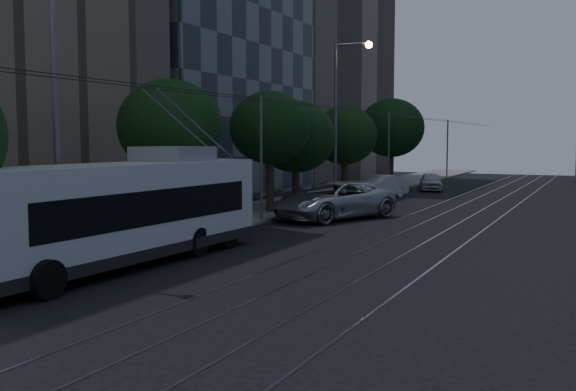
% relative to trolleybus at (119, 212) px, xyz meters
% --- Properties ---
extents(ground, '(120.00, 120.00, 0.00)m').
position_rel_trolleybus_xyz_m(ground, '(4.10, 1.38, -1.71)').
color(ground, black).
rests_on(ground, ground).
extents(sidewalk, '(5.00, 90.00, 0.15)m').
position_rel_trolleybus_xyz_m(sidewalk, '(-3.40, 21.38, -1.64)').
color(sidewalk, slate).
rests_on(sidewalk, ground).
extents(tram_rails, '(4.52, 90.00, 0.02)m').
position_rel_trolleybus_xyz_m(tram_rails, '(6.60, 21.38, -1.70)').
color(tram_rails, gray).
rests_on(tram_rails, ground).
extents(overhead_wires, '(2.23, 90.00, 6.00)m').
position_rel_trolleybus_xyz_m(overhead_wires, '(-0.87, 21.38, 1.76)').
color(overhead_wires, black).
rests_on(overhead_wires, ground).
extents(building_glass_mid, '(14.40, 18.40, 26.80)m').
position_rel_trolleybus_xyz_m(building_glass_mid, '(-14.90, 23.38, 11.71)').
color(building_glass_mid, '#343842').
rests_on(building_glass_mid, ground).
extents(building_tan_far, '(14.40, 22.40, 34.80)m').
position_rel_trolleybus_xyz_m(building_tan_far, '(-14.90, 43.38, 15.71)').
color(building_tan_far, gray).
rests_on(building_tan_far, ground).
extents(trolleybus, '(3.00, 12.49, 5.63)m').
position_rel_trolleybus_xyz_m(trolleybus, '(0.00, 0.00, 0.00)').
color(trolleybus, silver).
rests_on(trolleybus, ground).
extents(pickup_silver, '(5.48, 7.37, 1.86)m').
position_rel_trolleybus_xyz_m(pickup_silver, '(1.40, 14.12, -0.78)').
color(pickup_silver, '#A5A9AD').
rests_on(pickup_silver, ground).
extents(car_white_a, '(3.30, 4.96, 1.57)m').
position_rel_trolleybus_xyz_m(car_white_a, '(0.95, 18.26, -0.93)').
color(car_white_a, silver).
rests_on(car_white_a, ground).
extents(car_white_b, '(3.38, 4.79, 1.29)m').
position_rel_trolleybus_xyz_m(car_white_b, '(-0.20, 22.87, -1.07)').
color(car_white_b, silver).
rests_on(car_white_b, ground).
extents(car_white_c, '(3.22, 5.07, 1.58)m').
position_rel_trolleybus_xyz_m(car_white_c, '(-0.20, 25.88, -0.92)').
color(car_white_c, silver).
rests_on(car_white_c, ground).
extents(car_white_d, '(2.75, 4.45, 1.41)m').
position_rel_trolleybus_xyz_m(car_white_d, '(1.40, 34.02, -1.00)').
color(car_white_d, silver).
rests_on(car_white_d, ground).
extents(tree_1, '(4.37, 4.37, 6.47)m').
position_rel_trolleybus_xyz_m(tree_1, '(-2.90, 6.58, 2.77)').
color(tree_1, '#31251B').
rests_on(tree_1, ground).
extents(tree_2, '(4.26, 4.26, 6.49)m').
position_rel_trolleybus_xyz_m(tree_2, '(-2.40, 14.55, 2.84)').
color(tree_2, '#31251B').
rests_on(tree_2, ground).
extents(tree_3, '(4.72, 4.72, 6.25)m').
position_rel_trolleybus_xyz_m(tree_3, '(-2.90, 18.74, 2.40)').
color(tree_3, '#31251B').
rests_on(tree_3, ground).
extents(tree_4, '(4.48, 4.48, 6.26)m').
position_rel_trolleybus_xyz_m(tree_4, '(-2.73, 26.20, 2.51)').
color(tree_4, '#31251B').
rests_on(tree_4, ground).
extents(tree_5, '(5.36, 5.36, 7.33)m').
position_rel_trolleybus_xyz_m(tree_5, '(-2.40, 35.90, 3.19)').
color(tree_5, '#31251B').
rests_on(tree_5, ground).
extents(streetlamp_near, '(2.58, 0.44, 10.75)m').
position_rel_trolleybus_xyz_m(streetlamp_near, '(-1.28, -0.78, 4.72)').
color(streetlamp_near, slate).
rests_on(streetlamp_near, ground).
extents(streetlamp_far, '(2.45, 0.44, 10.16)m').
position_rel_trolleybus_xyz_m(streetlamp_far, '(-1.28, 21.95, 4.40)').
color(streetlamp_far, slate).
rests_on(streetlamp_far, ground).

